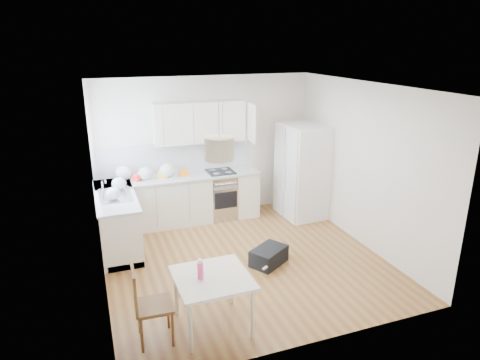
{
  "coord_description": "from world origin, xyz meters",
  "views": [
    {
      "loc": [
        -2.14,
        -5.65,
        3.31
      ],
      "look_at": [
        0.08,
        0.4,
        1.2
      ],
      "focal_mm": 32.0,
      "sensor_mm": 36.0,
      "label": 1
    }
  ],
  "objects_px": {
    "refrigerator": "(303,171)",
    "gym_bag": "(269,256)",
    "dining_table": "(212,282)",
    "dining_chair": "(154,304)"
  },
  "relations": [
    {
      "from": "refrigerator",
      "to": "dining_table",
      "type": "bearing_deg",
      "value": -136.34
    },
    {
      "from": "gym_bag",
      "to": "refrigerator",
      "type": "bearing_deg",
      "value": 15.91
    },
    {
      "from": "dining_table",
      "to": "dining_chair",
      "type": "height_order",
      "value": "dining_chair"
    },
    {
      "from": "refrigerator",
      "to": "gym_bag",
      "type": "distance_m",
      "value": 2.27
    },
    {
      "from": "dining_table",
      "to": "gym_bag",
      "type": "bearing_deg",
      "value": 42.62
    },
    {
      "from": "dining_chair",
      "to": "gym_bag",
      "type": "xyz_separation_m",
      "value": [
        1.94,
        1.18,
        -0.35
      ]
    },
    {
      "from": "dining_table",
      "to": "gym_bag",
      "type": "xyz_separation_m",
      "value": [
        1.25,
        1.17,
        -0.48
      ]
    },
    {
      "from": "refrigerator",
      "to": "dining_table",
      "type": "xyz_separation_m",
      "value": [
        -2.66,
        -2.77,
        -0.29
      ]
    },
    {
      "from": "refrigerator",
      "to": "gym_bag",
      "type": "relative_size",
      "value": 3.16
    },
    {
      "from": "dining_table",
      "to": "gym_bag",
      "type": "relative_size",
      "value": 1.53
    }
  ]
}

